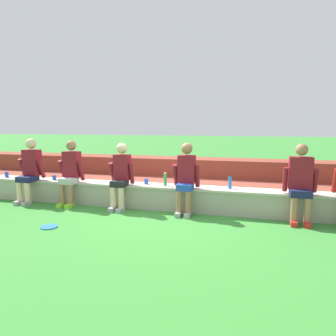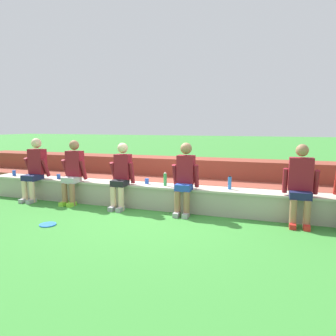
% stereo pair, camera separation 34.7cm
% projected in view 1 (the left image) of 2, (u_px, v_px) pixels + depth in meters
% --- Properties ---
extents(ground_plane, '(80.00, 80.00, 0.00)m').
position_uv_depth(ground_plane, '(159.00, 211.00, 5.92)').
color(ground_plane, '#388433').
extents(stone_seating_wall, '(8.12, 0.48, 0.47)m').
position_uv_depth(stone_seating_wall, '(162.00, 196.00, 6.09)').
color(stone_seating_wall, '#A8A08E').
rests_on(stone_seating_wall, ground).
extents(brick_bleachers, '(11.88, 1.46, 0.84)m').
position_uv_depth(brick_bleachers, '(178.00, 179.00, 7.36)').
color(brick_bleachers, brown).
rests_on(brick_bleachers, ground).
extents(person_far_left, '(0.54, 0.58, 1.35)m').
position_uv_depth(person_far_left, '(30.00, 169.00, 6.55)').
color(person_far_left, beige).
rests_on(person_far_left, ground).
extents(person_left_of_center, '(0.52, 0.51, 1.32)m').
position_uv_depth(person_left_of_center, '(70.00, 171.00, 6.31)').
color(person_left_of_center, '#996B4C').
rests_on(person_left_of_center, ground).
extents(person_center, '(0.49, 0.53, 1.29)m').
position_uv_depth(person_center, '(121.00, 175.00, 6.02)').
color(person_center, beige).
rests_on(person_center, ground).
extents(person_right_of_center, '(0.49, 0.51, 1.32)m').
position_uv_depth(person_right_of_center, '(186.00, 177.00, 5.68)').
color(person_right_of_center, '#996B4C').
rests_on(person_right_of_center, ground).
extents(person_far_right, '(0.55, 0.51, 1.33)m').
position_uv_depth(person_far_right, '(301.00, 181.00, 5.17)').
color(person_far_right, '#996B4C').
rests_on(person_far_right, ground).
extents(water_bottle_center_gap, '(0.06, 0.06, 0.26)m').
position_uv_depth(water_bottle_center_gap, '(165.00, 179.00, 5.99)').
color(water_bottle_center_gap, green).
rests_on(water_bottle_center_gap, stone_seating_wall).
extents(water_bottle_mid_left, '(0.06, 0.06, 0.25)m').
position_uv_depth(water_bottle_mid_left, '(230.00, 182.00, 5.74)').
color(water_bottle_mid_left, blue).
rests_on(water_bottle_mid_left, stone_seating_wall).
extents(plastic_cup_right_end, '(0.08, 0.08, 0.13)m').
position_uv_depth(plastic_cup_right_end, '(7.00, 174.00, 6.97)').
color(plastic_cup_right_end, blue).
rests_on(plastic_cup_right_end, stone_seating_wall).
extents(plastic_cup_middle, '(0.08, 0.08, 0.11)m').
position_uv_depth(plastic_cup_middle, '(146.00, 181.00, 6.18)').
color(plastic_cup_middle, blue).
rests_on(plastic_cup_middle, stone_seating_wall).
extents(plastic_cup_left_end, '(0.08, 0.08, 0.10)m').
position_uv_depth(plastic_cup_left_end, '(54.00, 178.00, 6.64)').
color(plastic_cup_left_end, blue).
rests_on(plastic_cup_left_end, stone_seating_wall).
extents(frisbee, '(0.27, 0.27, 0.02)m').
position_uv_depth(frisbee, '(49.00, 227.00, 4.99)').
color(frisbee, blue).
rests_on(frisbee, ground).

